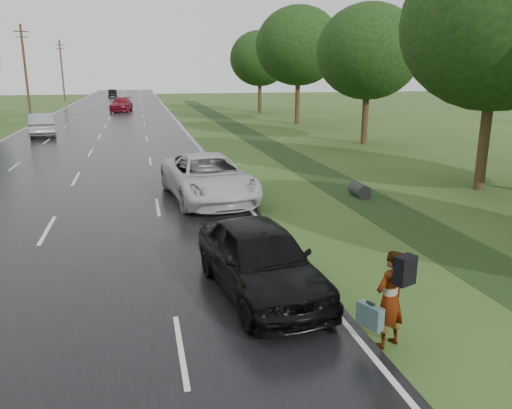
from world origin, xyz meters
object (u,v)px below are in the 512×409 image
object	(u,v)px
pedestrian	(390,298)
dark_sedan	(260,259)
white_pickup	(208,177)
silver_sedan	(43,124)

from	to	relation	value
pedestrian	dark_sedan	world-z (taller)	pedestrian
white_pickup	dark_sedan	distance (m)	8.79
pedestrian	white_pickup	xyz separation A→B (m)	(-1.68, 11.46, -0.05)
white_pickup	dark_sedan	bearing A→B (deg)	-96.82
white_pickup	silver_sedan	bearing A→B (deg)	106.68
pedestrian	silver_sedan	distance (m)	36.17
pedestrian	silver_sedan	bearing A→B (deg)	-94.05
dark_sedan	white_pickup	bearing A→B (deg)	82.14
white_pickup	silver_sedan	size ratio (longest dim) A/B	1.19
pedestrian	white_pickup	size ratio (longest dim) A/B	0.30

